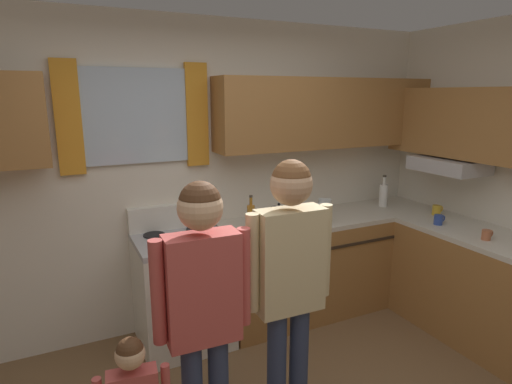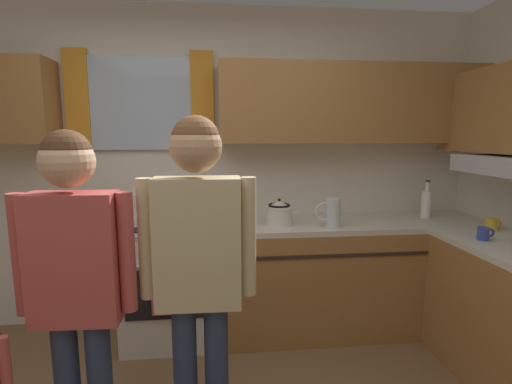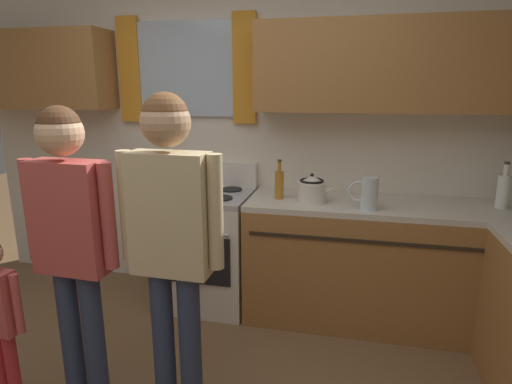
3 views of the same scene
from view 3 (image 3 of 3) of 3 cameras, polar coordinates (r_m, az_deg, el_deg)
The scene contains 9 objects.
back_wall_unit at distance 3.33m, azimuth -1.20°, elevation 10.74°, with size 4.60×0.42×2.60m.
kitchen_counter_run at distance 2.84m, azimuth 26.31°, elevation -13.16°, with size 2.15×2.20×0.90m.
stove_oven at distance 3.36m, azimuth -6.81°, elevation -7.31°, with size 0.70×0.67×1.10m.
bottle_oil_amber at distance 3.01m, azimuth 3.19°, elevation 1.10°, with size 0.06×0.06×0.29m.
bottle_milk_white at distance 3.22m, azimuth 30.66°, elevation 0.17°, with size 0.08×0.08×0.31m.
stovetop_kettle at distance 2.94m, azimuth 7.64°, elevation 0.41°, with size 0.27×0.20×0.21m.
water_pitcher at distance 2.83m, azimuth 15.08°, elevation -0.17°, with size 0.19×0.11×0.22m.
adult_holding_child at distance 2.23m, azimuth -23.97°, elevation -4.67°, with size 0.50×0.22×1.60m.
adult_in_plaid at distance 2.00m, azimuth -11.53°, elevation -4.67°, with size 0.52×0.23×1.66m.
Camera 3 is at (0.85, -1.40, 1.67)m, focal length 29.32 mm.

